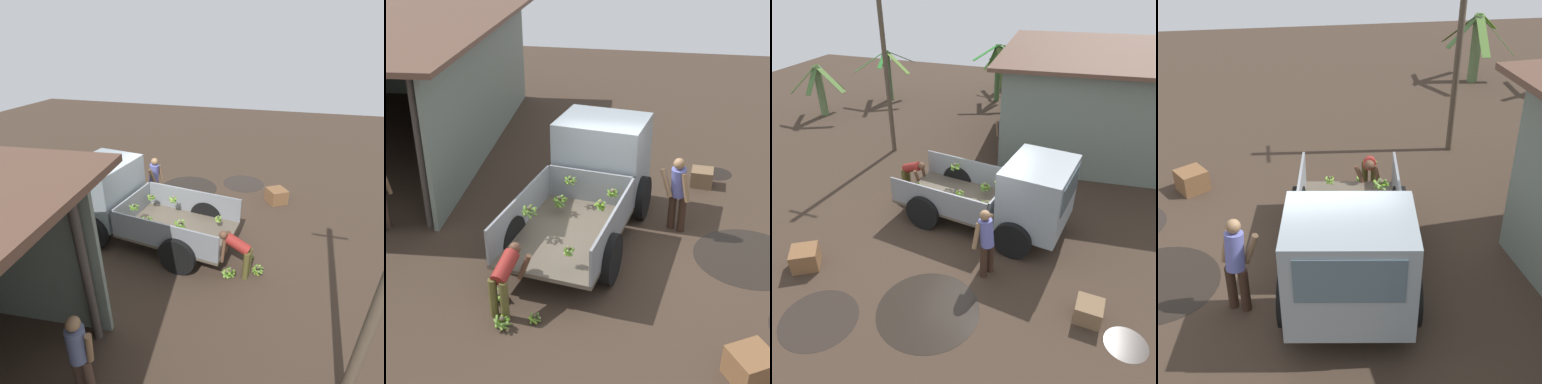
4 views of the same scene
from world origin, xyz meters
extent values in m
plane|color=#3B2D22|center=(0.00, 0.00, 0.00)|extent=(36.00, 36.00, 0.00)
cylinder|color=black|center=(-0.06, -2.78, 0.00)|extent=(2.14, 2.14, 0.01)
cylinder|color=black|center=(3.80, -2.28, 0.00)|extent=(0.82, 0.82, 0.01)
cylinder|color=black|center=(-2.04, -3.73, 0.00)|extent=(1.58, 1.58, 0.01)
cube|color=brown|center=(-0.76, 0.73, 0.52)|extent=(3.13, 2.31, 0.08)
cube|color=gray|center=(-0.63, 1.66, 0.91)|extent=(2.87, 0.46, 0.71)
cube|color=gray|center=(-0.90, -0.20, 0.91)|extent=(2.87, 0.46, 0.71)
cube|color=gray|center=(0.64, 0.53, 0.91)|extent=(0.32, 1.91, 0.71)
cube|color=gray|center=(1.52, 0.40, 1.30)|extent=(1.74, 2.08, 1.64)
cube|color=#4C606B|center=(2.27, 0.30, 1.63)|extent=(0.24, 1.50, 0.72)
cylinder|color=black|center=(1.44, 1.42, 0.48)|extent=(0.98, 0.35, 0.96)
cylinder|color=black|center=(1.16, -0.55, 0.48)|extent=(0.98, 0.35, 0.96)
cylinder|color=black|center=(-1.05, 1.78, 0.48)|extent=(0.98, 0.35, 0.96)
cylinder|color=black|center=(-1.33, -0.20, 0.48)|extent=(0.98, 0.35, 0.96)
sphere|color=#433D2C|center=(0.41, 0.90, 1.17)|extent=(0.07, 0.07, 0.07)
cylinder|color=#55851F|center=(0.38, 0.97, 1.12)|extent=(0.19, 0.12, 0.12)
cylinder|color=olive|center=(0.34, 0.90, 1.11)|extent=(0.04, 0.18, 0.15)
cylinder|color=olive|center=(0.37, 0.83, 1.13)|extent=(0.19, 0.13, 0.11)
cylinder|color=#538124|center=(0.44, 0.85, 1.09)|extent=(0.16, 0.10, 0.18)
cylinder|color=#6C9841|center=(0.48, 0.89, 1.11)|extent=(0.06, 0.18, 0.15)
cylinder|color=#548626|center=(0.45, 0.97, 1.13)|extent=(0.19, 0.13, 0.12)
sphere|color=brown|center=(-0.43, 0.14, 1.13)|extent=(0.09, 0.09, 0.09)
cylinder|color=#55831C|center=(-0.44, 0.08, 1.06)|extent=(0.17, 0.07, 0.17)
cylinder|color=#7FA844|center=(-0.38, 0.12, 1.06)|extent=(0.11, 0.17, 0.17)
cylinder|color=olive|center=(-0.38, 0.20, 1.08)|extent=(0.18, 0.16, 0.12)
cylinder|color=#76A447|center=(-0.46, 0.18, 1.05)|extent=(0.15, 0.13, 0.18)
cylinder|color=#51841C|center=(-0.48, 0.13, 1.05)|extent=(0.09, 0.16, 0.18)
sphere|color=brown|center=(-1.02, 1.38, 1.19)|extent=(0.09, 0.09, 0.09)
cylinder|color=#577A31|center=(-1.08, 1.32, 1.12)|extent=(0.18, 0.19, 0.17)
cylinder|color=olive|center=(-0.99, 1.29, 1.14)|extent=(0.23, 0.12, 0.13)
cylinder|color=#729D46|center=(-0.94, 1.35, 1.12)|extent=(0.11, 0.22, 0.17)
cylinder|color=#53831B|center=(-0.95, 1.45, 1.13)|extent=(0.19, 0.19, 0.14)
cylinder|color=#557B26|center=(-1.04, 1.47, 1.13)|extent=(0.23, 0.10, 0.14)
cylinder|color=olive|center=(-1.09, 1.41, 1.11)|extent=(0.11, 0.20, 0.19)
sphere|color=brown|center=(0.30, 0.00, 1.02)|extent=(0.09, 0.09, 0.09)
cylinder|color=olive|center=(0.35, 0.06, 0.96)|extent=(0.16, 0.14, 0.14)
cylinder|color=#517C26|center=(0.28, 0.07, 0.98)|extent=(0.18, 0.11, 0.11)
cylinder|color=olive|center=(0.24, 0.03, 0.96)|extent=(0.11, 0.17, 0.14)
cylinder|color=#52831F|center=(0.23, -0.01, 0.98)|extent=(0.07, 0.19, 0.11)
cylinder|color=#588228|center=(0.26, -0.05, 0.96)|extent=(0.17, 0.14, 0.13)
cylinder|color=#597829|center=(0.33, -0.05, 0.95)|extent=(0.16, 0.10, 0.16)
cylinder|color=#558128|center=(0.36, -0.02, 0.96)|extent=(0.11, 0.17, 0.15)
cylinder|color=olive|center=(0.37, 0.02, 0.97)|extent=(0.09, 0.19, 0.12)
sphere|color=#4B4330|center=(-1.79, 0.48, 0.91)|extent=(0.07, 0.07, 0.07)
cylinder|color=#7CB141|center=(-1.79, 0.42, 0.86)|extent=(0.15, 0.04, 0.12)
cylinder|color=#5E8C27|center=(-1.75, 0.43, 0.86)|extent=(0.14, 0.14, 0.12)
cylinder|color=olive|center=(-1.74, 0.48, 0.85)|extent=(0.06, 0.14, 0.15)
cylinder|color=#8BB04E|center=(-1.76, 0.52, 0.85)|extent=(0.14, 0.10, 0.14)
cylinder|color=olive|center=(-1.80, 0.52, 0.85)|extent=(0.14, 0.08, 0.14)
cylinder|color=#4D821B|center=(-1.84, 0.49, 0.85)|extent=(0.08, 0.15, 0.14)
cylinder|color=#6C9944|center=(-1.82, 0.45, 0.84)|extent=(0.10, 0.12, 0.15)
sphere|color=#47402E|center=(0.00, 1.04, 0.91)|extent=(0.09, 0.09, 0.09)
cylinder|color=#598C2D|center=(0.09, 1.09, 0.85)|extent=(0.15, 0.23, 0.15)
cylinder|color=#5A7C27|center=(0.00, 1.11, 0.81)|extent=(0.18, 0.06, 0.22)
cylinder|color=#669A2B|center=(-0.07, 1.08, 0.83)|extent=(0.13, 0.21, 0.20)
cylinder|color=#50752F|center=(-0.06, 1.01, 0.82)|extent=(0.14, 0.20, 0.20)
cylinder|color=#4B7B22|center=(0.00, 0.95, 0.85)|extent=(0.23, 0.07, 0.16)
cylinder|color=#597825|center=(0.08, 0.99, 0.84)|extent=(0.17, 0.22, 0.17)
cube|color=slate|center=(3.94, 10.75, 1.70)|extent=(9.73, 0.99, 3.41)
cylinder|color=#3F3833|center=(-0.71, 10.12, 1.70)|extent=(0.16, 0.16, 3.41)
cylinder|color=#3F3833|center=(-0.14, 3.90, 1.70)|extent=(0.16, 0.16, 3.41)
cylinder|color=brown|center=(-4.46, 3.90, 3.06)|extent=(0.16, 0.16, 6.12)
cylinder|color=#406535|center=(-2.40, 11.12, 1.36)|extent=(0.27, 0.27, 2.72)
cube|color=#3C7036|center=(-1.78, 11.17, 2.46)|extent=(1.26, 0.37, 0.64)
cube|color=#416A33|center=(-2.20, 11.69, 2.47)|extent=(0.58, 1.22, 0.63)
cube|color=#3B7032|center=(-2.69, 11.42, 2.20)|extent=(0.79, 0.79, 1.15)
cube|color=#298729|center=(-2.89, 10.65, 2.45)|extent=(1.14, 1.09, 0.66)
cube|color=#4C692A|center=(-2.18, 10.73, 2.27)|extent=(0.69, 0.93, 1.01)
cylinder|color=#45603C|center=(-7.67, 9.37, 1.21)|extent=(0.34, 0.34, 2.41)
cube|color=olive|center=(-7.08, 9.36, 1.95)|extent=(1.21, 0.31, 1.04)
cube|color=#3F6733|center=(-7.31, 10.11, 2.07)|extent=(0.95, 1.60, 0.79)
cube|color=#325A2E|center=(-8.11, 9.80, 1.97)|extent=(1.08, 1.06, 0.99)
cube|color=#2E6B27|center=(-8.40, 9.01, 1.97)|extent=(1.56, 0.95, 1.00)
cube|color=#318632|center=(-7.54, 8.78, 2.17)|extent=(0.45, 1.24, 0.60)
cylinder|color=#4F612D|center=(-2.70, 13.34, 1.15)|extent=(0.25, 0.25, 2.29)
cube|color=#335E1E|center=(-2.10, 13.39, 1.88)|extent=(1.24, 0.32, 0.93)
cube|color=#2B511C|center=(-2.52, 13.85, 2.01)|extent=(0.61, 1.11, 0.67)
cube|color=#4A6436|center=(-3.11, 13.58, 1.91)|extent=(0.97, 0.73, 0.88)
cube|color=#3C5B20|center=(-3.13, 12.95, 1.74)|extent=(1.01, 0.95, 1.21)
cube|color=#1F5015|center=(-2.61, 12.61, 1.82)|extent=(0.37, 1.49, 1.05)
cylinder|color=#5D794A|center=(-9.44, 6.29, 1.12)|extent=(0.35, 0.35, 2.25)
cube|color=#4D712F|center=(-8.75, 6.21, 1.77)|extent=(1.43, 0.44, 1.06)
cube|color=#4E8B40|center=(-9.32, 6.93, 1.62)|extent=(0.48, 1.33, 1.37)
cube|color=#578C26|center=(-9.91, 6.77, 1.93)|extent=(1.10, 1.12, 0.76)
cube|color=#3D5222|center=(-9.90, 5.87, 1.74)|extent=(1.12, 1.07, 1.12)
cube|color=#3A5B2B|center=(-9.35, 5.77, 1.78)|extent=(0.42, 1.10, 1.05)
cylinder|color=#342117|center=(0.72, -1.43, 0.41)|extent=(0.21, 0.21, 0.82)
cylinder|color=#342117|center=(0.82, -1.22, 0.41)|extent=(0.21, 0.21, 0.82)
cylinder|color=#5D62AD|center=(0.73, -1.31, 1.14)|extent=(0.48, 0.44, 0.68)
sphere|color=#8C6746|center=(0.67, -1.28, 1.58)|extent=(0.23, 0.23, 0.23)
cylinder|color=#8C6746|center=(0.55, -1.45, 1.11)|extent=(0.20, 0.26, 0.62)
cylinder|color=#8C6746|center=(0.68, -1.06, 1.12)|extent=(0.23, 0.33, 0.61)
cylinder|color=brown|center=(-2.67, 1.57, 0.37)|extent=(0.17, 0.17, 0.74)
cylinder|color=brown|center=(-2.71, 1.36, 0.37)|extent=(0.17, 0.17, 0.74)
cylinder|color=maroon|center=(-2.43, 1.42, 0.84)|extent=(0.68, 0.39, 0.47)
sphere|color=brown|center=(-2.07, 1.35, 0.99)|extent=(0.21, 0.21, 0.21)
cylinder|color=brown|center=(-2.11, 1.54, 0.67)|extent=(0.14, 0.23, 0.55)
cylinder|color=brown|center=(-2.15, 1.17, 0.68)|extent=(0.15, 0.30, 0.54)
cylinder|color=#493329|center=(-0.36, 4.79, 0.39)|extent=(0.17, 0.17, 0.78)
cylinder|color=#493329|center=(-0.58, 4.83, 0.39)|extent=(0.17, 0.17, 0.78)
cylinder|color=slate|center=(-0.47, 4.80, 1.08)|extent=(0.33, 0.36, 0.62)
sphere|color=#8C6746|center=(-0.47, 4.77, 1.50)|extent=(0.22, 0.22, 0.22)
cylinder|color=#8C6746|center=(-0.29, 4.69, 1.06)|extent=(0.24, 0.14, 0.58)
cylinder|color=#8C6746|center=(-0.67, 4.78, 1.05)|extent=(0.17, 0.13, 0.58)
sphere|color=#47402E|center=(-2.33, 1.60, 0.18)|extent=(0.08, 0.08, 0.08)
cylinder|color=olive|center=(-2.29, 1.63, 0.10)|extent=(0.13, 0.16, 0.19)
cylinder|color=#62A02A|center=(-2.35, 1.65, 0.10)|extent=(0.17, 0.10, 0.19)
cylinder|color=#4E831C|center=(-2.42, 1.59, 0.13)|extent=(0.06, 0.21, 0.12)
cylinder|color=olive|center=(-2.35, 1.54, 0.10)|extent=(0.17, 0.11, 0.19)
cylinder|color=#568929|center=(-2.27, 1.56, 0.12)|extent=(0.14, 0.19, 0.16)
sphere|color=#4C4531|center=(-2.95, 1.34, 0.19)|extent=(0.09, 0.09, 0.09)
cylinder|color=#52762F|center=(-2.99, 1.27, 0.13)|extent=(0.20, 0.14, 0.16)
cylinder|color=#81AC41|center=(-2.93, 1.26, 0.13)|extent=(0.21, 0.10, 0.16)
cylinder|color=#508422|center=(-2.89, 1.30, 0.12)|extent=(0.14, 0.19, 0.18)
cylinder|color=#577923|center=(-2.89, 1.35, 0.10)|extent=(0.06, 0.17, 0.20)
cylinder|color=olive|center=(-2.92, 1.40, 0.11)|extent=(0.18, 0.13, 0.19)
cylinder|color=olive|center=(-2.97, 1.43, 0.14)|extent=(0.22, 0.09, 0.13)
cylinder|color=#7B9E43|center=(-3.02, 1.38, 0.13)|extent=(0.15, 0.21, 0.15)
cylinder|color=#4C7922|center=(-3.03, 1.33, 0.12)|extent=(0.08, 0.21, 0.17)
sphere|color=brown|center=(-2.71, 0.86, 0.14)|extent=(0.06, 0.06, 0.06)
cylinder|color=olive|center=(-2.66, 0.88, 0.08)|extent=(0.07, 0.16, 0.15)
cylinder|color=olive|center=(-2.72, 0.92, 0.08)|extent=(0.15, 0.05, 0.15)
cylinder|color=olive|center=(-2.78, 0.88, 0.09)|extent=(0.08, 0.18, 0.12)
cylinder|color=#507826|center=(-2.75, 0.81, 0.08)|extent=(0.15, 0.13, 0.14)
cylinder|color=olive|center=(-2.68, 0.80, 0.09)|extent=(0.17, 0.12, 0.12)
sphere|color=brown|center=(-2.25, 1.64, 0.17)|extent=(0.09, 0.09, 0.09)
cylinder|color=#76AF40|center=(-2.22, 1.71, 0.11)|extent=(0.19, 0.10, 0.15)
cylinder|color=#46741B|center=(-2.28, 1.69, 0.10)|extent=(0.16, 0.13, 0.17)
cylinder|color=#52861B|center=(-2.31, 1.63, 0.10)|extent=(0.08, 0.18, 0.16)
cylinder|color=#82AD40|center=(-2.28, 1.58, 0.10)|extent=(0.18, 0.12, 0.16)
cylinder|color=#73A234|center=(-2.20, 1.57, 0.12)|extent=(0.19, 0.15, 0.11)
cylinder|color=#81B238|center=(-2.19, 1.65, 0.09)|extent=(0.06, 0.16, 0.18)
cube|color=brown|center=(-3.30, -2.52, 0.25)|extent=(0.82, 0.82, 0.49)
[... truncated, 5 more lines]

